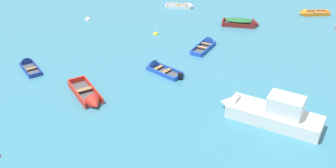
{
  "coord_description": "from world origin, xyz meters",
  "views": [
    {
      "loc": [
        -1.63,
        -2.21,
        13.73
      ],
      "look_at": [
        0.0,
        21.18,
        0.15
      ],
      "focal_mm": 43.46,
      "sensor_mm": 36.0,
      "label": 1
    }
  ],
  "objects": [
    {
      "name": "rowboat_blue_outer_right",
      "position": [
        -0.63,
        23.53,
        0.15
      ],
      "size": [
        2.82,
        2.82,
        0.95
      ],
      "color": "#4C4C51",
      "rests_on": "ground_plane"
    },
    {
      "name": "mooring_buoy_far_field",
      "position": [
        -0.45,
        29.97,
        0.0
      ],
      "size": [
        0.46,
        0.46,
        0.46
      ],
      "primitive_type": "sphere",
      "color": "yellow",
      "rests_on": "ground_plane"
    },
    {
      "name": "rowboat_red_back_row_left",
      "position": [
        -5.0,
        19.59,
        0.2
      ],
      "size": [
        2.68,
        3.91,
        1.08
      ],
      "color": "#4C4C51",
      "rests_on": "ground_plane"
    },
    {
      "name": "rowboat_orange_midfield_left",
      "position": [
        14.25,
        33.7,
        0.14
      ],
      "size": [
        2.91,
        0.99,
        0.86
      ],
      "color": "gray",
      "rests_on": "ground_plane"
    },
    {
      "name": "rowboat_white_midfield_right",
      "position": [
        2.87,
        36.48,
        0.13
      ],
      "size": [
        2.96,
        1.49,
        0.85
      ],
      "color": "gray",
      "rests_on": "ground_plane"
    },
    {
      "name": "rowboat_maroon_near_right",
      "position": [
        7.6,
        31.35,
        0.29
      ],
      "size": [
        3.48,
        2.0,
        1.11
      ],
      "color": "#4C4C51",
      "rests_on": "ground_plane"
    },
    {
      "name": "rowboat_blue_back_row_right",
      "position": [
        3.6,
        27.36,
        0.15
      ],
      "size": [
        2.49,
        3.12,
        0.91
      ],
      "color": "#4C4C51",
      "rests_on": "ground_plane"
    },
    {
      "name": "mooring_buoy_between_boats_right",
      "position": [
        -6.59,
        33.9,
        0.0
      ],
      "size": [
        0.47,
        0.47,
        0.47
      ],
      "primitive_type": "sphere",
      "color": "silver",
      "rests_on": "ground_plane"
    },
    {
      "name": "rowboat_deep_blue_far_left",
      "position": [
        -9.99,
        24.68,
        0.13
      ],
      "size": [
        2.09,
        2.77,
        0.84
      ],
      "color": "#4C4C51",
      "rests_on": "ground_plane"
    },
    {
      "name": "motor_launch_white_near_camera",
      "position": [
        5.45,
        16.78,
        0.62
      ],
      "size": [
        5.9,
        4.65,
        2.19
      ],
      "color": "white",
      "rests_on": "ground_plane"
    }
  ]
}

